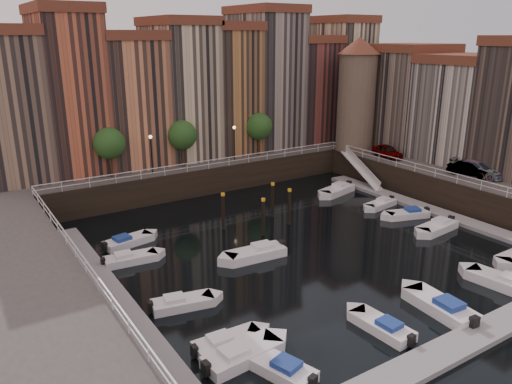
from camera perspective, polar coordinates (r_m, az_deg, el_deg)
ground at (r=43.09m, az=4.63°, el=-5.83°), size 200.00×200.00×0.00m
quay_far at (r=64.12m, az=-9.52°, el=3.27°), size 80.00×20.00×3.00m
quay_right at (r=61.85m, az=27.02°, el=1.03°), size 20.00×36.00×3.00m
dock_left at (r=35.60m, az=-16.03°, el=-11.51°), size 2.00×28.00×0.35m
dock_right at (r=53.25m, az=19.35°, el=-1.96°), size 2.00×28.00×0.35m
dock_near at (r=32.79m, az=23.53°, el=-15.07°), size 30.00×2.00×0.35m
mountains at (r=143.94m, az=-22.84°, el=12.59°), size 145.00×100.00×18.00m
far_terrace at (r=61.62m, az=-6.14°, el=11.78°), size 48.70×10.30×17.50m
right_terrace at (r=62.12m, az=22.75°, el=9.29°), size 9.30×24.30×14.00m
corner_tower at (r=64.02m, az=11.43°, el=11.07°), size 5.20×5.20×13.80m
promenade_trees at (r=55.52m, az=-7.81°, el=6.52°), size 21.20×3.20×5.20m
street_lamps at (r=54.91m, az=-7.02°, el=5.70°), size 10.36×0.36×4.18m
railings at (r=45.51m, az=1.03°, el=0.60°), size 36.08×34.04×0.52m
gangway at (r=60.34m, az=11.91°, el=2.64°), size 2.78×8.32×3.73m
mooring_pilings at (r=46.04m, az=0.74°, el=-2.00°), size 6.18×3.83×3.78m
boat_left_0 at (r=28.60m, az=-1.70°, el=-18.14°), size 4.91×2.15×1.11m
boat_left_1 at (r=29.68m, az=-3.38°, el=-16.78°), size 4.30×1.67×0.98m
boat_left_2 at (r=33.70m, az=-8.56°, el=-12.43°), size 4.35×2.30×0.97m
boat_left_3 at (r=40.53m, az=-14.27°, el=-7.40°), size 4.37×1.96×0.99m
boat_left_4 at (r=43.79m, az=-14.50°, el=-5.48°), size 4.51×2.34×1.01m
boat_right_1 at (r=48.31m, az=20.04°, el=-3.77°), size 4.85×2.21×1.09m
boat_right_2 at (r=50.90m, az=16.98°, el=-2.41°), size 4.52×2.77×1.01m
boat_right_3 at (r=53.20m, az=14.09°, el=-1.33°), size 4.19×2.07×0.94m
boat_right_4 at (r=56.71m, az=9.28°, el=0.23°), size 5.17×2.96×1.16m
boat_near_0 at (r=27.80m, az=2.66°, el=-19.41°), size 2.82×4.61×1.03m
boat_near_1 at (r=31.89m, az=14.28°, el=-14.68°), size 1.85×4.42×1.00m
boat_near_2 at (r=34.86m, az=20.45°, el=-12.19°), size 2.31×5.35×1.21m
boat_near_3 at (r=39.73m, az=26.46°, el=-9.23°), size 2.44×5.13×1.15m
car_a at (r=61.37m, az=14.77°, el=4.44°), size 2.49×4.61×1.49m
car_b at (r=56.00m, az=23.26°, el=2.33°), size 2.74×4.65×1.45m
car_c at (r=56.16m, az=24.00°, el=2.34°), size 3.16×5.70×1.56m
boat_extra_901 at (r=40.10m, az=0.11°, el=-6.99°), size 5.20×2.22×1.18m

